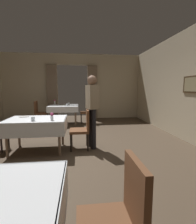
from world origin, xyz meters
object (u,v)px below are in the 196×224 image
object	(u,v)px
chair_far_left	(39,111)
plate_far_c	(63,105)
chair_far_right	(88,111)
glass_far_d	(69,103)
dining_table_mid	(37,123)
dining_table_far	(64,108)
chair_near_right	(119,217)
glass_mid_b	(33,119)
glass_far_b	(67,105)
plate_mid_c	(24,117)
flower_vase_mid	(52,116)
flower_vase_far	(55,102)
chair_mid_right	(83,127)
person_waiter_by_doorway	(92,106)

from	to	relation	value
chair_far_left	plate_far_c	xyz separation A→B (m)	(0.94, 0.06, 0.24)
chair_far_right	glass_far_d	distance (m)	0.88
dining_table_mid	dining_table_far	xyz separation A→B (m)	(0.34, 2.94, 0.01)
chair_near_right	glass_mid_b	distance (m)	2.79
chair_far_left	glass_far_b	world-z (taller)	chair_far_left
plate_mid_c	glass_far_b	world-z (taller)	glass_far_b
chair_near_right	chair_far_right	world-z (taller)	same
plate_far_c	glass_far_b	bearing A→B (deg)	-61.13
flower_vase_mid	glass_far_d	bearing A→B (deg)	87.58
chair_near_right	flower_vase_mid	size ratio (longest dim) A/B	5.60
glass_mid_b	glass_far_b	distance (m)	3.04
glass_mid_b	plate_mid_c	bearing A→B (deg)	122.32
dining_table_far	chair_far_right	size ratio (longest dim) A/B	1.27
plate_far_c	glass_far_d	bearing A→B (deg)	42.86
flower_vase_mid	flower_vase_far	distance (m)	3.60
dining_table_mid	chair_mid_right	bearing A→B (deg)	0.75
dining_table_mid	glass_far_d	xyz separation A→B (m)	(0.53, 3.27, 0.16)
dining_table_mid	chair_mid_right	xyz separation A→B (m)	(1.03, 0.01, -0.13)
glass_far_d	person_waiter_by_doorway	world-z (taller)	person_waiter_by_doorway
glass_far_d	person_waiter_by_doorway	xyz separation A→B (m)	(0.74, -3.21, 0.22)
chair_far_right	chair_far_left	size ratio (longest dim) A/B	1.00
plate_mid_c	chair_far_left	bearing A→B (deg)	95.69
glass_far_b	chair_mid_right	bearing A→B (deg)	-78.91
plate_mid_c	plate_far_c	world-z (taller)	same
flower_vase_mid	glass_far_b	distance (m)	2.97
chair_far_left	glass_far_d	world-z (taller)	chair_far_left
chair_mid_right	plate_far_c	size ratio (longest dim) A/B	5.13
dining_table_far	chair_far_right	distance (m)	0.99
dining_table_mid	dining_table_far	world-z (taller)	same
chair_far_right	glass_far_d	size ratio (longest dim) A/B	8.91
chair_far_left	chair_mid_right	bearing A→B (deg)	-60.95
glass_far_b	plate_far_c	size ratio (longest dim) A/B	0.49
glass_mid_b	chair_far_left	bearing A→B (deg)	100.77
dining_table_far	chair_near_right	bearing A→B (deg)	-81.33
dining_table_far	glass_mid_b	xyz separation A→B (m)	(-0.35, -3.23, 0.13)
plate_mid_c	glass_far_d	size ratio (longest dim) A/B	2.23
glass_far_b	dining_table_mid	bearing A→B (deg)	-100.52
dining_table_mid	plate_far_c	xyz separation A→B (m)	(0.31, 3.07, 0.11)
dining_table_mid	plate_mid_c	xyz separation A→B (m)	(-0.36, 0.27, 0.11)
chair_far_right	plate_mid_c	world-z (taller)	chair_far_right
flower_vase_far	glass_mid_b	bearing A→B (deg)	-89.26
glass_far_d	person_waiter_by_doorway	size ratio (longest dim) A/B	0.06
glass_mid_b	plate_mid_c	world-z (taller)	glass_mid_b
chair_mid_right	glass_mid_b	size ratio (longest dim) A/B	11.00
dining_table_mid	plate_mid_c	size ratio (longest dim) A/B	5.57
chair_near_right	chair_mid_right	size ratio (longest dim) A/B	1.00
chair_mid_right	chair_near_right	bearing A→B (deg)	-86.24
glass_mid_b	glass_far_d	size ratio (longest dim) A/B	0.81
dining_table_far	glass_far_b	xyz separation A→B (m)	(0.16, -0.23, 0.13)
glass_mid_b	chair_mid_right	bearing A→B (deg)	16.02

